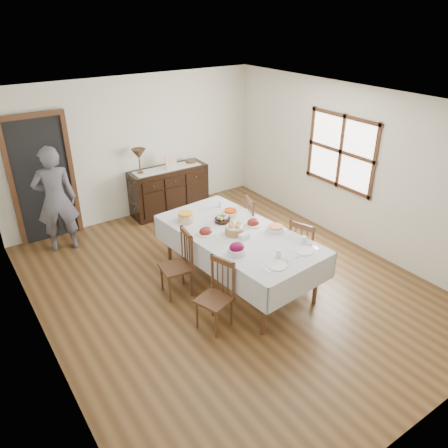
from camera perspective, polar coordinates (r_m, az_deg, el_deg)
ground at (r=6.46m, az=0.51°, el=-7.87°), size 6.00×6.00×0.00m
room_shell at (r=5.95m, az=-2.93°, el=6.75°), size 5.02×6.02×2.65m
dining_table at (r=6.11m, az=1.84°, el=-1.95°), size 1.45×2.54×0.84m
chair_left_near at (r=5.47m, az=-0.98°, el=-9.18°), size 0.48×0.48×0.92m
chair_left_far at (r=6.07m, az=-5.91°, el=-5.11°), size 0.44×0.44×0.95m
chair_right_near at (r=6.41m, az=10.39°, el=-3.43°), size 0.52×0.52×0.98m
chair_right_far at (r=6.90m, az=4.30°, el=-0.45°), size 0.54×0.54×1.04m
sideboard at (r=8.55m, az=-7.18°, el=4.41°), size 1.50×0.54×0.90m
person at (r=7.45m, az=-21.21°, el=3.39°), size 0.66×0.49×1.89m
bread_basket at (r=6.00m, az=1.38°, el=-0.67°), size 0.27×0.27×0.18m
egg_basket at (r=6.34m, az=-0.20°, el=0.63°), size 0.23×0.23×0.11m
ham_platter_a at (r=6.03m, az=-2.41°, el=-1.00°), size 0.28×0.28×0.11m
ham_platter_b at (r=6.28m, az=3.85°, el=0.17°), size 0.27×0.27×0.11m
beet_bowl at (r=5.53m, az=1.67°, el=-3.30°), size 0.24×0.24×0.15m
carrot_bowl at (r=6.55m, az=0.84°, el=1.47°), size 0.24×0.24×0.09m
pineapple_bowl at (r=6.36m, az=-5.02°, el=0.85°), size 0.24×0.24×0.15m
casserole_dish at (r=6.14m, az=6.79°, el=-0.56°), size 0.25×0.25×0.08m
butter_dish at (r=5.90m, az=2.64°, el=-1.62°), size 0.15×0.10×0.07m
setting_left at (r=5.40m, az=6.95°, el=-4.88°), size 0.43×0.31×0.10m
setting_right at (r=5.76m, az=10.34°, el=-2.99°), size 0.43×0.31×0.10m
glass_far_a at (r=6.49m, az=-4.77°, el=1.24°), size 0.07×0.07×0.10m
glass_far_b at (r=6.82m, az=-0.51°, el=2.64°), size 0.07×0.07×0.09m
runner at (r=8.36m, az=-7.44°, el=7.21°), size 1.30×0.35×0.01m
table_lamp at (r=8.08m, az=-11.07°, el=8.88°), size 0.26×0.26×0.46m
picture_frame at (r=8.29m, az=-6.96°, el=8.05°), size 0.22×0.08×0.28m
deco_bowl at (r=8.64m, az=-4.37°, el=8.18°), size 0.20×0.20×0.06m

